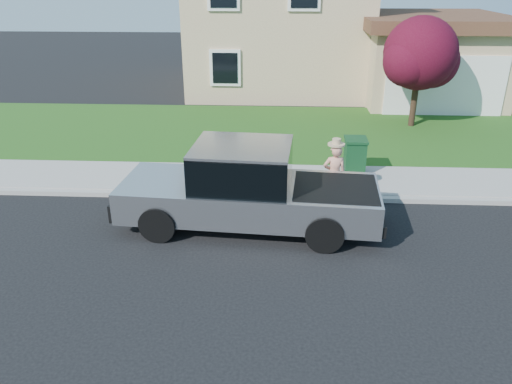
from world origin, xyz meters
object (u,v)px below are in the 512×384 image
woman (334,173)px  ornamental_tree (421,57)px  trash_bin (355,155)px  pickup_truck (248,189)px

woman → ornamental_tree: bearing=-119.8°
ornamental_tree → trash_bin: ornamental_tree is taller
woman → trash_bin: woman is taller
pickup_truck → woman: 2.41m
pickup_truck → woman: (2.03, 1.29, -0.09)m
woman → ornamental_tree: (3.52, 6.71, 1.77)m
pickup_truck → woman: size_ratio=3.53×
ornamental_tree → trash_bin: bearing=-119.3°
ornamental_tree → trash_bin: 5.99m
pickup_truck → ornamental_tree: (5.55, 8.00, 1.68)m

